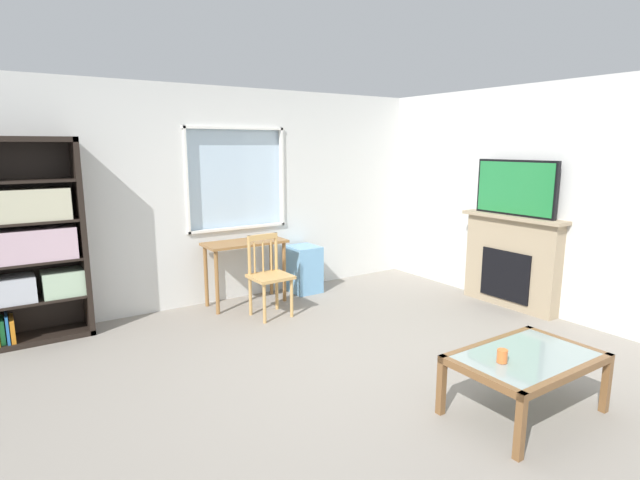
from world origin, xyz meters
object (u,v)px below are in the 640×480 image
(bookshelf, at_px, (32,245))
(coffee_table, at_px, (526,363))
(desk_under_window, at_px, (245,253))
(sippy_cup, at_px, (502,356))
(fireplace, at_px, (511,261))
(wooden_chair, at_px, (269,275))
(plastic_drawer_unit, at_px, (304,269))
(tv, at_px, (515,188))

(bookshelf, xyz_separation_m, coffee_table, (2.71, -3.43, -0.56))
(desk_under_window, height_order, sippy_cup, desk_under_window)
(coffee_table, bearing_deg, fireplace, 38.17)
(wooden_chair, xyz_separation_m, coffee_table, (0.54, -2.81, -0.09))
(desk_under_window, bearing_deg, wooden_chair, -85.62)
(fireplace, bearing_deg, wooden_chair, 153.07)
(fireplace, bearing_deg, bookshelf, 157.98)
(sippy_cup, bearing_deg, desk_under_window, 95.73)
(desk_under_window, height_order, fireplace, fireplace)
(desk_under_window, xyz_separation_m, fireplace, (2.54, -1.78, -0.08))
(wooden_chair, distance_m, plastic_drawer_unit, 0.99)
(fireplace, distance_m, sippy_cup, 2.68)
(bookshelf, distance_m, coffee_table, 4.41)
(tv, height_order, sippy_cup, tv)
(plastic_drawer_unit, height_order, sippy_cup, plastic_drawer_unit)
(coffee_table, distance_m, sippy_cup, 0.27)
(bookshelf, distance_m, fireplace, 5.06)
(wooden_chair, distance_m, tv, 2.94)
(wooden_chair, relative_size, sippy_cup, 10.00)
(plastic_drawer_unit, height_order, tv, tv)
(coffee_table, bearing_deg, sippy_cup, 174.92)
(desk_under_window, distance_m, tv, 3.18)
(bookshelf, height_order, sippy_cup, bookshelf)
(wooden_chair, bearing_deg, bookshelf, 164.06)
(coffee_table, bearing_deg, tv, 38.43)
(wooden_chair, relative_size, plastic_drawer_unit, 1.51)
(desk_under_window, bearing_deg, coffee_table, -80.19)
(plastic_drawer_unit, bearing_deg, desk_under_window, -176.59)
(bookshelf, relative_size, tv, 1.94)
(bookshelf, distance_m, wooden_chair, 2.32)
(tv, bearing_deg, plastic_drawer_unit, 132.51)
(wooden_chair, relative_size, fireplace, 0.72)
(desk_under_window, height_order, tv, tv)
(bookshelf, height_order, fireplace, bookshelf)
(tv, bearing_deg, wooden_chair, 152.90)
(plastic_drawer_unit, xyz_separation_m, fireplace, (1.70, -1.83, 0.24))
(tv, height_order, coffee_table, tv)
(wooden_chair, xyz_separation_m, tv, (2.48, -1.27, 0.93))
(fireplace, distance_m, tv, 0.85)
(wooden_chair, xyz_separation_m, sippy_cup, (0.29, -2.79, 0.02))
(desk_under_window, xyz_separation_m, coffee_table, (0.58, -3.33, -0.25))
(fireplace, relative_size, tv, 1.25)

